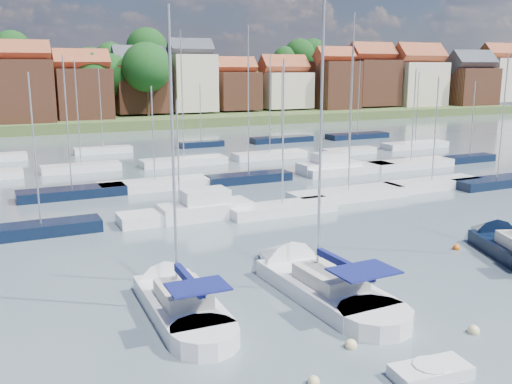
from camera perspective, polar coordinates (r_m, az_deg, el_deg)
ground at (r=64.09m, az=-6.83°, el=2.13°), size 260.00×260.00×0.00m
sailboat_left at (r=28.62m, az=-8.29°, el=-10.29°), size 3.25×11.23×15.18m
sailboat_centre at (r=30.84m, az=4.93°, el=-8.52°), size 3.86×13.05×17.52m
sailboat_navy at (r=39.08m, az=23.79°, el=-5.00°), size 6.65×11.60×15.62m
tender at (r=23.14m, az=17.07°, el=-16.82°), size 3.09×1.65×0.64m
buoy_b at (r=22.07m, az=5.77°, el=-18.57°), size 0.46×0.46×0.46m
buoy_c at (r=24.70m, az=9.46°, el=-15.09°), size 0.54×0.54×0.54m
buoy_d at (r=27.26m, az=20.92°, el=-13.03°), size 0.53×0.53×0.53m
buoy_e at (r=38.51m, az=19.39°, el=-5.44°), size 0.49×0.49×0.49m
buoy_g at (r=39.93m, az=23.93°, el=-5.18°), size 0.48×0.48×0.48m
marina_field at (r=60.16m, az=-3.64°, el=1.94°), size 79.62×41.41×15.93m
far_shore_town at (r=154.29m, az=-17.23°, el=9.36°), size 212.46×90.00×22.27m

